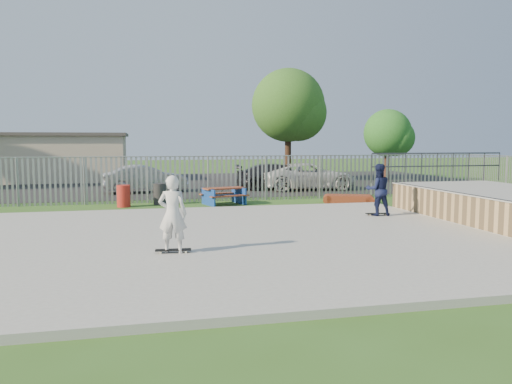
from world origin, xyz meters
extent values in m
plane|color=#375F20|center=(0.00, 0.00, 0.00)|extent=(120.00, 120.00, 0.00)
cube|color=#9B9B96|center=(0.00, 0.00, 0.07)|extent=(15.00, 12.00, 0.15)
cube|color=tan|center=(9.50, 1.00, 0.53)|extent=(4.00, 7.00, 1.05)
cube|color=#9E9E99|center=(9.50, 1.00, 1.07)|extent=(4.05, 7.05, 0.04)
cylinder|color=#383A3F|center=(7.52, 1.00, 1.08)|extent=(0.06, 7.00, 0.06)
cube|color=brown|center=(1.51, 7.79, 0.69)|extent=(1.81, 1.09, 0.06)
cube|color=brown|center=(1.66, 7.25, 0.41)|extent=(1.70, 0.71, 0.05)
cube|color=brown|center=(1.35, 8.34, 0.41)|extent=(1.70, 0.71, 0.05)
cube|color=#153C94|center=(1.51, 7.79, 0.35)|extent=(1.81, 1.68, 0.70)
cube|color=maroon|center=(6.77, 6.99, 0.18)|extent=(1.99, 1.49, 0.36)
cylinder|color=#B4241B|center=(-2.58, 7.90, 0.44)|extent=(0.53, 0.53, 0.89)
cylinder|color=#242426|center=(-1.12, 8.37, 0.44)|extent=(0.53, 0.53, 0.89)
cube|color=black|center=(0.00, 19.00, 0.01)|extent=(40.00, 18.00, 0.02)
imported|color=#A6A6AB|center=(-1.69, 13.44, 0.73)|extent=(4.48, 2.19, 1.41)
imported|color=black|center=(5.50, 13.56, 0.72)|extent=(5.04, 2.61, 1.40)
imported|color=silver|center=(7.05, 13.02, 0.74)|extent=(5.24, 2.46, 1.45)
cube|color=beige|center=(-8.00, 23.00, 1.50)|extent=(10.00, 6.00, 3.00)
cube|color=#4C4742|center=(-8.00, 23.00, 3.10)|extent=(10.40, 6.40, 0.20)
cylinder|color=#392417|center=(7.61, 19.03, 2.14)|extent=(0.41, 0.41, 4.29)
sphere|color=#2F5B1F|center=(7.61, 19.03, 5.01)|extent=(4.80, 4.80, 4.80)
cylinder|color=#45271B|center=(13.68, 16.90, 1.37)|extent=(0.33, 0.33, 2.73)
sphere|color=#286321|center=(13.68, 16.90, 3.19)|extent=(3.06, 3.06, 3.06)
cube|color=black|center=(5.92, 2.57, 0.21)|extent=(0.82, 0.29, 0.02)
cube|color=black|center=(-1.16, -1.65, 0.21)|extent=(0.81, 0.26, 0.02)
imported|color=#12183A|center=(5.92, 2.57, 1.02)|extent=(0.92, 0.76, 1.75)
imported|color=silver|center=(-1.16, -1.65, 1.02)|extent=(0.72, 0.56, 1.75)
camera|label=1|loc=(-1.79, -12.80, 2.64)|focal=35.00mm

